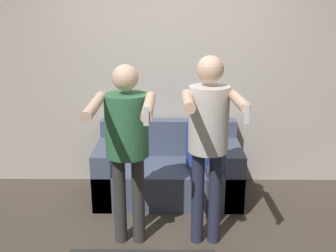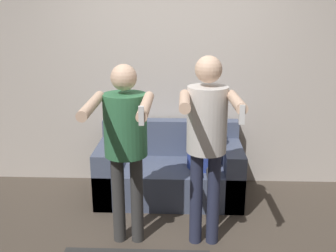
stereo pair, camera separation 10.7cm
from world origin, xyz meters
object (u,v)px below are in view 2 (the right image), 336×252
(person_standing_left, at_px, (125,134))
(person_seated, at_px, (204,149))
(person_standing_right, at_px, (207,131))
(couch, at_px, (170,172))

(person_standing_left, relative_size, person_seated, 1.42)
(person_seated, bearing_deg, person_standing_right, -91.77)
(person_standing_left, relative_size, person_standing_right, 0.96)
(couch, xyz_separation_m, person_standing_left, (-0.34, -0.94, 0.74))
(person_standing_right, bearing_deg, couch, 109.66)
(person_standing_left, xyz_separation_m, person_standing_right, (0.67, -0.00, 0.04))
(person_standing_right, distance_m, person_seated, 0.90)
(couch, height_order, person_standing_right, person_standing_right)
(couch, xyz_separation_m, person_seated, (0.36, -0.15, 0.34))
(person_standing_right, relative_size, person_seated, 1.48)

